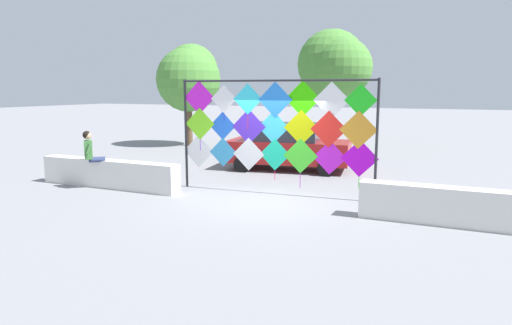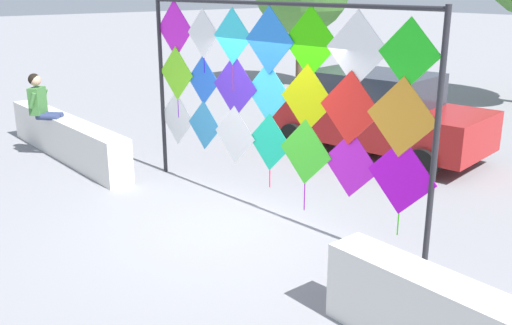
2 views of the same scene
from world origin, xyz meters
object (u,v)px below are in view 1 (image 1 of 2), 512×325
(seated_vendor, at_px, (94,154))
(tree_far_right, at_px, (189,78))
(kite_display_rack, at_px, (276,124))
(tree_palm_like, at_px, (334,67))
(parked_car, at_px, (288,146))

(seated_vendor, relative_size, tree_far_right, 0.33)
(kite_display_rack, height_order, tree_far_right, tree_far_right)
(kite_display_rack, relative_size, tree_palm_like, 0.96)
(tree_palm_like, bearing_deg, kite_display_rack, -83.07)
(kite_display_rack, bearing_deg, tree_palm_like, 96.93)
(seated_vendor, height_order, tree_far_right, tree_far_right)
(tree_palm_like, height_order, tree_far_right, tree_palm_like)
(seated_vendor, xyz_separation_m, tree_palm_like, (3.61, 12.33, 2.88))
(parked_car, xyz_separation_m, tree_far_right, (-6.88, 4.61, 2.50))
(seated_vendor, distance_m, parked_car, 6.47)
(parked_car, height_order, tree_far_right, tree_far_right)
(parked_car, relative_size, tree_far_right, 0.88)
(seated_vendor, bearing_deg, tree_palm_like, 73.68)
(kite_display_rack, relative_size, tree_far_right, 1.09)
(parked_car, relative_size, tree_palm_like, 0.78)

